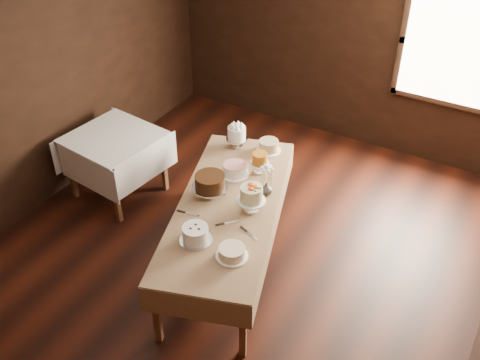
% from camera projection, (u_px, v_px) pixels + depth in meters
% --- Properties ---
extents(floor, '(5.00, 6.00, 0.01)m').
position_uv_depth(floor, '(231.00, 261.00, 6.10)').
color(floor, black).
rests_on(floor, ground).
extents(ceiling, '(5.00, 6.00, 0.01)m').
position_uv_depth(ceiling, '(227.00, 3.00, 4.45)').
color(ceiling, beige).
rests_on(ceiling, wall_back).
extents(wall_back, '(5.00, 0.02, 2.80)m').
position_uv_depth(wall_back, '(348.00, 42.00, 7.37)').
color(wall_back, black).
rests_on(wall_back, ground).
extents(wall_left, '(0.02, 6.00, 2.80)m').
position_uv_depth(wall_left, '(36.00, 90.00, 6.28)').
color(wall_left, black).
rests_on(wall_left, ground).
extents(window, '(1.10, 0.05, 1.30)m').
position_uv_depth(window, '(451.00, 50.00, 6.68)').
color(window, '#FFEABF').
rests_on(window, wall_back).
extents(display_table, '(1.69, 2.67, 0.77)m').
position_uv_depth(display_table, '(228.00, 208.00, 5.69)').
color(display_table, '#51301A').
rests_on(display_table, ground).
extents(side_table, '(1.07, 1.07, 0.82)m').
position_uv_depth(side_table, '(114.00, 144.00, 6.66)').
color(side_table, '#51301A').
rests_on(side_table, ground).
extents(cake_meringue, '(0.25, 0.25, 0.26)m').
position_uv_depth(cake_meringue, '(237.00, 137.00, 6.44)').
color(cake_meringue, silver).
rests_on(cake_meringue, display_table).
extents(cake_speckled, '(0.28, 0.28, 0.13)m').
position_uv_depth(cake_speckled, '(269.00, 146.00, 6.40)').
color(cake_speckled, white).
rests_on(cake_speckled, display_table).
extents(cake_lattice, '(0.32, 0.32, 0.12)m').
position_uv_depth(cake_lattice, '(235.00, 170.00, 6.04)').
color(cake_lattice, white).
rests_on(cake_lattice, display_table).
extents(cake_caramel, '(0.22, 0.22, 0.25)m').
position_uv_depth(cake_caramel, '(260.00, 164.00, 6.04)').
color(cake_caramel, white).
rests_on(cake_caramel, display_table).
extents(cake_chocolate, '(0.43, 0.43, 0.26)m').
position_uv_depth(cake_chocolate, '(210.00, 187.00, 5.69)').
color(cake_chocolate, silver).
rests_on(cake_chocolate, display_table).
extents(cake_flowers, '(0.31, 0.31, 0.29)m').
position_uv_depth(cake_flowers, '(251.00, 200.00, 5.50)').
color(cake_flowers, white).
rests_on(cake_flowers, display_table).
extents(cake_swirl, '(0.33, 0.33, 0.15)m').
position_uv_depth(cake_swirl, '(195.00, 234.00, 5.18)').
color(cake_swirl, silver).
rests_on(cake_swirl, display_table).
extents(cake_cream, '(0.30, 0.30, 0.10)m').
position_uv_depth(cake_cream, '(232.00, 252.00, 5.02)').
color(cake_cream, white).
rests_on(cake_cream, display_table).
extents(cake_server_a, '(0.18, 0.19, 0.01)m').
position_uv_depth(cake_server_a, '(232.00, 222.00, 5.42)').
color(cake_server_a, silver).
rests_on(cake_server_a, display_table).
extents(cake_server_b, '(0.23, 0.11, 0.01)m').
position_uv_depth(cake_server_b, '(252.00, 235.00, 5.27)').
color(cake_server_b, silver).
rests_on(cake_server_b, display_table).
extents(cake_server_c, '(0.10, 0.23, 0.01)m').
position_uv_depth(cake_server_c, '(227.00, 185.00, 5.90)').
color(cake_server_c, silver).
rests_on(cake_server_c, display_table).
extents(cake_server_d, '(0.15, 0.22, 0.01)m').
position_uv_depth(cake_server_d, '(258.00, 192.00, 5.81)').
color(cake_server_d, silver).
rests_on(cake_server_d, display_table).
extents(cake_server_e, '(0.24, 0.06, 0.01)m').
position_uv_depth(cake_server_e, '(192.00, 214.00, 5.52)').
color(cake_server_e, silver).
rests_on(cake_server_e, display_table).
extents(flower_vase, '(0.15, 0.15, 0.14)m').
position_uv_depth(flower_vase, '(266.00, 189.00, 5.75)').
color(flower_vase, '#2D2823').
rests_on(flower_vase, display_table).
extents(flower_bouquet, '(0.14, 0.14, 0.20)m').
position_uv_depth(flower_bouquet, '(267.00, 174.00, 5.63)').
color(flower_bouquet, white).
rests_on(flower_bouquet, flower_vase).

